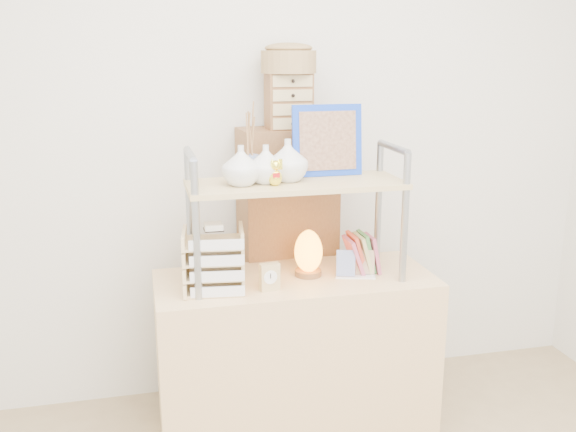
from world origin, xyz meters
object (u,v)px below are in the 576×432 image
Objects in this scene: desk at (295,357)px; salt_lamp at (308,253)px; letter_tray at (214,264)px; cabinet at (288,266)px.

salt_lamp is at bearing 11.24° from desk.
letter_tray reaches higher than salt_lamp.
desk is 4.23× the size of letter_tray.
desk is 5.85× the size of salt_lamp.
salt_lamp is at bearing 11.01° from letter_tray.
desk is 0.48m from cabinet.
letter_tray is 0.42m from salt_lamp.
desk is at bearing 10.97° from letter_tray.
salt_lamp is (0.06, 0.01, 0.48)m from desk.
cabinet is (0.05, 0.37, 0.30)m from desk.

